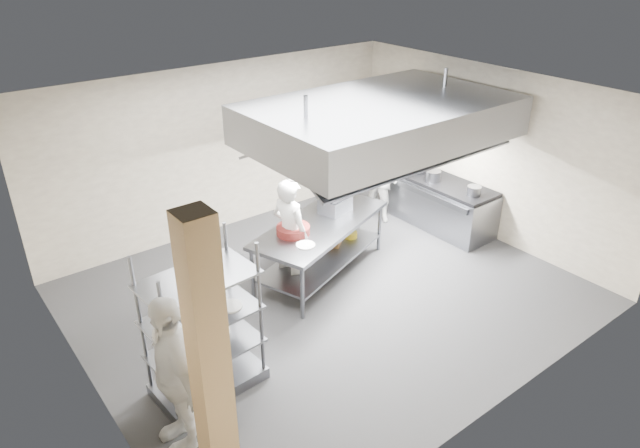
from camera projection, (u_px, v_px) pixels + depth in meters
floor at (329, 294)px, 8.71m from camera, size 7.00×7.00×0.00m
ceiling at (330, 100)px, 7.34m from camera, size 7.00×7.00×0.00m
wall_back at (224, 149)px, 10.14m from camera, size 7.00×0.00×7.00m
wall_left at (75, 291)px, 6.12m from camera, size 0.00×6.00×6.00m
wall_right at (486, 153)px, 9.94m from camera, size 0.00×6.00×6.00m
column at (209, 362)px, 5.11m from camera, size 0.30×0.30×3.00m
exhaust_hood at (380, 120)px, 8.61m from camera, size 4.00×2.50×0.60m
hood_strip_a at (334, 153)px, 8.26m from camera, size 1.60×0.12×0.04m
hood_strip_b at (420, 129)px, 9.25m from camera, size 1.60×0.12×0.04m
wall_shelf at (310, 132)px, 11.01m from camera, size 1.50×0.28×0.04m
island at (321, 248)px, 9.06m from camera, size 2.72×1.83×0.91m
island_worktop at (321, 224)px, 8.87m from camera, size 2.72×1.83×0.06m
island_undershelf at (321, 256)px, 9.14m from camera, size 2.49×1.66×0.04m
pass_rack at (202, 322)px, 6.52m from camera, size 1.32×0.83×1.91m
cooking_range at (442, 206)px, 10.55m from camera, size 0.80×2.00×0.84m
range_top at (444, 183)px, 10.35m from camera, size 0.78×1.96×0.06m
chef_head at (290, 234)px, 8.53m from camera, size 0.56×0.73×1.80m
chef_line at (379, 180)px, 10.61m from camera, size 0.82×0.94×1.65m
chef_plating at (173, 373)px, 5.80m from camera, size 0.54×1.13×1.86m
griddle at (335, 205)px, 9.16m from camera, size 0.54×0.47×0.23m
wicker_basket at (335, 241)px, 9.42m from camera, size 0.34×0.33×0.12m
stockpot at (433, 176)px, 10.33m from camera, size 0.28×0.28×0.19m
plate_stack at (205, 346)px, 6.68m from camera, size 0.28×0.28×0.05m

